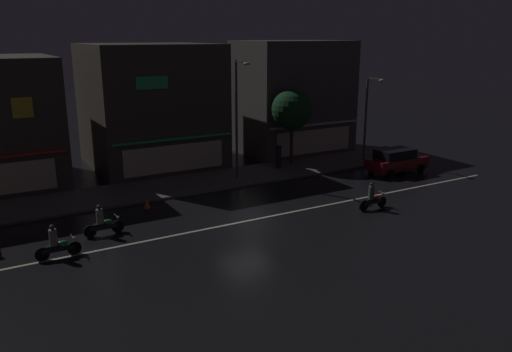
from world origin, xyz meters
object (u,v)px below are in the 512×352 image
at_px(streetlamp_mid, 238,111).
at_px(traffic_cone, 147,203).
at_px(pedestrian_on_sidewalk, 279,156).
at_px(motorcycle_lead, 102,222).
at_px(motorcycle_following, 372,198).
at_px(streetlamp_east, 368,111).
at_px(parked_car_trailing, 396,160).
at_px(motorcycle_opposite_lane, 56,244).

distance_m(streetlamp_mid, traffic_cone, 8.47).
bearing_deg(traffic_cone, pedestrian_on_sidewalk, 17.69).
distance_m(motorcycle_lead, motorcycle_following, 14.04).
bearing_deg(traffic_cone, motorcycle_lead, -137.59).
height_order(streetlamp_east, motorcycle_following, streetlamp_east).
bearing_deg(streetlamp_east, motorcycle_lead, -167.05).
bearing_deg(motorcycle_following, parked_car_trailing, -138.10).
bearing_deg(motorcycle_lead, traffic_cone, 35.66).
distance_m(streetlamp_mid, motorcycle_following, 10.14).
bearing_deg(streetlamp_east, pedestrian_on_sidewalk, 167.24).
relative_size(streetlamp_east, parked_car_trailing, 1.43).
bearing_deg(streetlamp_east, motorcycle_following, -129.66).
xyz_separation_m(pedestrian_on_sidewalk, traffic_cone, (-10.67, -3.40, -0.70)).
height_order(streetlamp_east, traffic_cone, streetlamp_east).
xyz_separation_m(streetlamp_mid, parked_car_trailing, (10.25, -3.64, -3.69)).
bearing_deg(pedestrian_on_sidewalk, parked_car_trailing, -61.76).
distance_m(pedestrian_on_sidewalk, traffic_cone, 11.22).
height_order(parked_car_trailing, motorcycle_opposite_lane, parked_car_trailing).
relative_size(parked_car_trailing, motorcycle_opposite_lane, 2.26).
height_order(parked_car_trailing, motorcycle_lead, parked_car_trailing).
bearing_deg(motorcycle_lead, streetlamp_mid, 20.52).
bearing_deg(traffic_cone, motorcycle_following, -30.70).
xyz_separation_m(motorcycle_following, traffic_cone, (-10.55, 6.27, -0.36)).
xyz_separation_m(pedestrian_on_sidewalk, motorcycle_lead, (-13.72, -6.19, -0.34)).
bearing_deg(motorcycle_following, motorcycle_lead, -9.37).
height_order(streetlamp_east, motorcycle_lead, streetlamp_east).
xyz_separation_m(streetlamp_mid, motorcycle_following, (3.63, -8.62, -3.92)).
xyz_separation_m(streetlamp_mid, motorcycle_lead, (-9.97, -5.14, -3.92)).
bearing_deg(streetlamp_mid, pedestrian_on_sidewalk, 15.65).
bearing_deg(motorcycle_opposite_lane, motorcycle_following, -5.89).
bearing_deg(motorcycle_opposite_lane, streetlamp_mid, 29.58).
bearing_deg(parked_car_trailing, motorcycle_opposite_lane, -172.05).
bearing_deg(streetlamp_mid, streetlamp_east, -2.52).
xyz_separation_m(motorcycle_opposite_lane, traffic_cone, (5.37, 4.44, -0.36)).
xyz_separation_m(motorcycle_following, motorcycle_opposite_lane, (-15.92, 1.83, 0.00)).
xyz_separation_m(motorcycle_lead, motorcycle_following, (13.60, -3.48, 0.00)).
bearing_deg(streetlamp_east, parked_car_trailing, -92.61).
bearing_deg(streetlamp_east, motorcycle_opposite_lane, -164.40).
distance_m(streetlamp_mid, motorcycle_lead, 11.89).
height_order(motorcycle_opposite_lane, traffic_cone, motorcycle_opposite_lane).
distance_m(motorcycle_opposite_lane, traffic_cone, 6.98).
relative_size(streetlamp_mid, streetlamp_east, 1.23).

